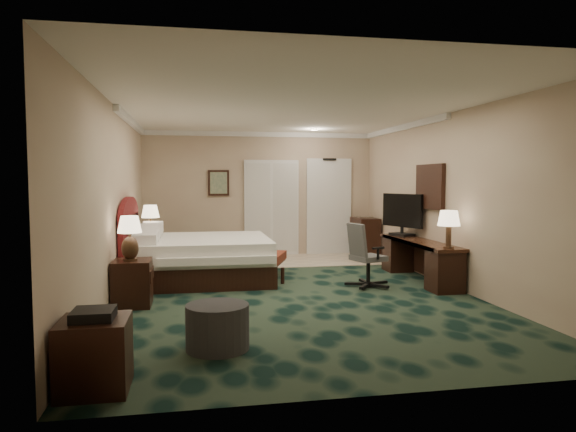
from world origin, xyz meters
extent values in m
cube|color=black|center=(0.00, 0.00, 0.00)|extent=(5.00, 7.50, 0.00)
cube|color=white|center=(0.00, 0.00, 2.70)|extent=(5.00, 7.50, 0.00)
cube|color=tan|center=(0.00, 3.75, 1.35)|extent=(5.00, 0.00, 2.70)
cube|color=tan|center=(0.00, -3.75, 1.35)|extent=(5.00, 0.00, 2.70)
cube|color=tan|center=(-2.50, 0.00, 1.35)|extent=(0.00, 7.50, 2.70)
cube|color=tan|center=(2.50, 0.00, 1.35)|extent=(0.00, 7.50, 2.70)
cube|color=beige|center=(0.90, 2.90, 0.01)|extent=(3.20, 1.70, 0.01)
cube|color=white|center=(1.55, 3.72, 1.05)|extent=(1.02, 0.06, 2.18)
cube|color=silver|center=(0.25, 3.71, 1.05)|extent=(1.20, 0.06, 2.10)
cube|color=#4D6E5C|center=(-0.90, 3.71, 1.60)|extent=(0.45, 0.06, 0.55)
cube|color=white|center=(2.46, 0.60, 1.55)|extent=(0.05, 0.95, 0.75)
cube|color=white|center=(-1.30, 1.19, 0.35)|extent=(2.21, 2.05, 0.70)
cube|color=black|center=(-2.24, -0.46, 0.30)|extent=(0.49, 0.56, 0.61)
cube|color=black|center=(-2.24, 2.10, 0.30)|extent=(0.49, 0.56, 0.61)
cube|color=maroon|center=(-0.19, 1.10, 0.20)|extent=(0.79, 1.25, 0.40)
cylinder|color=#292A2C|center=(-1.21, -2.43, 0.22)|extent=(0.73, 0.73, 0.44)
cube|color=black|center=(-2.21, -3.25, 0.29)|extent=(0.53, 0.53, 0.57)
cube|color=black|center=(2.23, 0.48, 0.33)|extent=(0.49, 2.30, 0.66)
cube|color=black|center=(2.24, 1.21, 1.04)|extent=(0.41, 0.94, 0.75)
cube|color=black|center=(2.23, 3.20, 0.42)|extent=(0.44, 0.80, 0.84)
camera|label=1|loc=(-1.42, -7.41, 1.66)|focal=32.00mm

